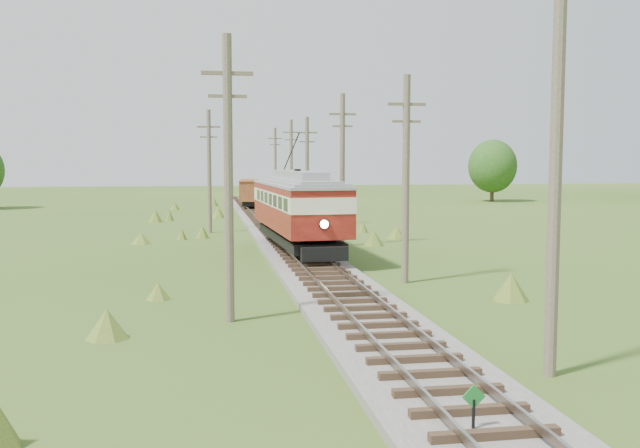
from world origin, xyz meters
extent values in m
cube|color=#605B54|center=(0.00, 34.00, 0.12)|extent=(3.60, 96.00, 0.25)
cube|color=#726659|center=(-0.72, 34.00, 0.48)|extent=(0.08, 96.00, 0.17)
cube|color=#726659|center=(0.72, 34.00, 0.48)|extent=(0.08, 96.00, 0.17)
cube|color=#2D2116|center=(0.00, 34.00, 0.33)|extent=(2.40, 96.00, 0.16)
cylinder|color=black|center=(-0.20, 1.50, 0.40)|extent=(0.06, 0.06, 0.80)
cube|color=#1A7528|center=(-0.20, 1.50, 0.85)|extent=(0.45, 0.03, 0.45)
cube|color=black|center=(0.00, 27.14, 1.04)|extent=(3.15, 11.91, 0.48)
cube|color=maroon|center=(0.00, 27.14, 2.11)|extent=(3.65, 12.96, 1.18)
cube|color=beige|center=(0.00, 27.14, 3.07)|extent=(3.68, 13.03, 0.75)
cube|color=black|center=(0.00, 27.14, 3.07)|extent=(3.68, 12.45, 0.59)
cube|color=maroon|center=(0.00, 27.14, 3.61)|extent=(3.65, 12.96, 0.32)
cube|color=gray|center=(0.00, 27.14, 3.96)|extent=(3.71, 13.09, 0.41)
cube|color=gray|center=(0.00, 27.14, 4.32)|extent=(1.84, 9.67, 0.43)
sphere|color=#FFF2BF|center=(0.33, 20.65, 2.27)|extent=(0.38, 0.38, 0.38)
cylinder|color=black|center=(-0.10, 29.06, 5.53)|extent=(0.32, 4.98, 2.06)
cylinder|color=black|center=(-0.55, 22.25, 0.99)|extent=(0.17, 0.86, 0.85)
cylinder|color=black|center=(1.05, 22.33, 0.99)|extent=(0.17, 0.86, 0.85)
cylinder|color=black|center=(-1.05, 31.94, 0.99)|extent=(0.17, 0.86, 0.85)
cylinder|color=black|center=(0.55, 32.02, 0.99)|extent=(0.17, 0.86, 0.85)
cube|color=black|center=(0.00, 61.02, 0.89)|extent=(2.53, 6.91, 0.47)
cube|color=maroon|center=(0.00, 61.02, 2.06)|extent=(3.08, 7.70, 1.88)
cube|color=maroon|center=(0.00, 61.02, 3.05)|extent=(3.14, 7.86, 0.11)
cylinder|color=black|center=(-0.90, 58.83, 0.94)|extent=(0.18, 0.76, 0.75)
cylinder|color=black|center=(0.51, 58.71, 0.94)|extent=(0.18, 0.76, 0.75)
cylinder|color=black|center=(-0.51, 63.33, 0.94)|extent=(0.18, 0.76, 0.75)
cylinder|color=black|center=(0.90, 63.21, 0.94)|extent=(0.18, 0.76, 0.75)
cone|color=gray|center=(4.04, 53.44, 0.67)|extent=(3.59, 3.59, 1.35)
cone|color=gray|center=(4.94, 52.32, 0.39)|extent=(2.02, 2.02, 0.78)
cylinder|color=brown|center=(3.10, 5.00, 4.40)|extent=(0.30, 0.30, 8.80)
cylinder|color=brown|center=(3.30, 18.00, 4.30)|extent=(0.30, 0.30, 8.60)
cube|color=brown|center=(3.30, 18.00, 7.40)|extent=(1.60, 0.12, 0.12)
cube|color=brown|center=(3.30, 18.00, 6.70)|extent=(1.20, 0.10, 0.10)
cylinder|color=brown|center=(3.20, 31.00, 4.50)|extent=(0.30, 0.30, 9.00)
cube|color=brown|center=(3.20, 31.00, 7.80)|extent=(1.60, 0.12, 0.12)
cube|color=brown|center=(3.20, 31.00, 7.10)|extent=(1.20, 0.10, 0.10)
cylinder|color=brown|center=(3.00, 44.00, 4.20)|extent=(0.30, 0.30, 8.40)
cube|color=brown|center=(3.00, 44.00, 7.20)|extent=(1.60, 0.12, 0.12)
cube|color=brown|center=(3.00, 44.00, 6.50)|extent=(1.20, 0.10, 0.10)
cylinder|color=brown|center=(3.40, 57.00, 4.45)|extent=(0.30, 0.30, 8.90)
cube|color=brown|center=(3.40, 57.00, 7.70)|extent=(1.60, 0.12, 0.12)
cube|color=brown|center=(3.40, 57.00, 7.00)|extent=(1.20, 0.10, 0.10)
cylinder|color=brown|center=(3.20, 70.00, 4.35)|extent=(0.30, 0.30, 8.70)
cube|color=brown|center=(3.20, 70.00, 7.50)|extent=(1.60, 0.12, 0.12)
cube|color=brown|center=(3.20, 70.00, 6.80)|extent=(1.20, 0.10, 0.10)
cylinder|color=brown|center=(-4.20, 12.00, 4.50)|extent=(0.30, 0.30, 9.00)
cube|color=brown|center=(-4.20, 12.00, 7.80)|extent=(1.60, 0.12, 0.12)
cube|color=brown|center=(-4.20, 12.00, 7.10)|extent=(1.20, 0.10, 0.10)
cylinder|color=brown|center=(-4.50, 40.00, 4.30)|extent=(0.30, 0.30, 8.60)
cube|color=brown|center=(-4.50, 40.00, 7.40)|extent=(1.60, 0.12, 0.12)
cube|color=brown|center=(-4.50, 40.00, 6.70)|extent=(1.20, 0.10, 0.10)
cylinder|color=#38281C|center=(30.00, 72.00, 1.26)|extent=(0.50, 0.50, 2.52)
ellipsoid|color=#194B16|center=(30.00, 72.00, 4.34)|extent=(5.88, 5.88, 6.47)
camera|label=1|loc=(-5.02, -10.47, 5.15)|focal=40.00mm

